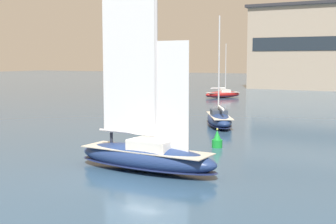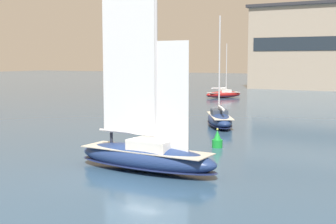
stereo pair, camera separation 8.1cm
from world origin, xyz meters
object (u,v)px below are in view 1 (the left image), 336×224
Objects in this scene: sailboat_moored_far_slip at (223,94)px; channel_buoy at (217,140)px; sailboat_main at (146,154)px; sailboat_moored_outer_mooring at (219,119)px.

sailboat_moored_far_slip is 50.07m from channel_buoy.
channel_buoy is (0.95, 9.62, -0.49)m from sailboat_main.
sailboat_moored_far_slip is at bearing 111.42° from sailboat_moored_outer_mooring.
channel_buoy is (4.57, -11.49, -0.19)m from sailboat_moored_outer_mooring.
sailboat_main reaches higher than sailboat_moored_outer_mooring.
sailboat_main reaches higher than channel_buoy.
sailboat_main reaches higher than sailboat_moored_far_slip.
sailboat_moored_outer_mooring is at bearing -68.58° from sailboat_moored_far_slip.
sailboat_moored_far_slip is (-17.39, 56.22, -0.42)m from sailboat_main.
sailboat_moored_far_slip is 37.71m from sailboat_moored_outer_mooring.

